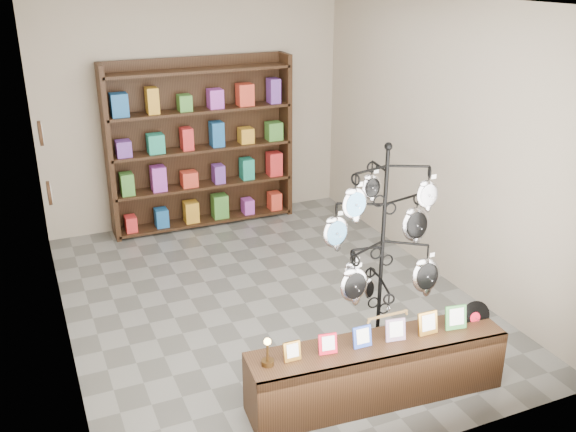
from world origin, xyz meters
name	(u,v)px	position (x,y,z in m)	size (l,w,h in m)	color
ground	(267,298)	(0.00, 0.00, 0.00)	(5.00, 5.00, 0.00)	slate
room_envelope	(265,127)	(0.00, 0.00, 1.85)	(5.00, 5.00, 5.00)	#A99D88
display_tree	(383,242)	(0.47, -1.43, 1.16)	(1.03, 0.93, 2.00)	black
front_shelf	(377,370)	(0.20, -1.88, 0.26)	(2.14, 0.61, 0.75)	black
back_shelving	(201,149)	(0.00, 2.30, 1.03)	(2.42, 0.36, 2.20)	black
wall_clocks	(45,164)	(-1.97, 0.80, 1.50)	(0.03, 0.24, 0.84)	black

